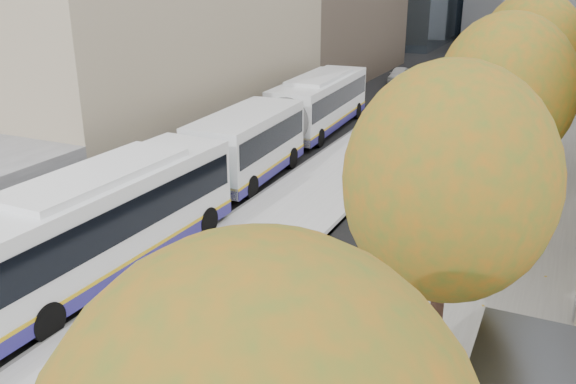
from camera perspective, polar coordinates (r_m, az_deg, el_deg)
The scene contains 7 objects.
bus_platform at distance 35.98m, azimuth 9.14°, elevation 5.25°, with size 4.25×150.00×0.15m, color silver.
sidewalk at distance 34.77m, azimuth 21.89°, elevation 3.45°, with size 4.75×150.00×0.08m, color gray.
tree_c at distance 12.32m, azimuth 14.83°, elevation 0.80°, with size 4.20×4.20×7.28m.
tree_d at distance 20.94m, azimuth 19.66°, elevation 8.77°, with size 4.40×4.40×7.60m.
tree_e at distance 29.79m, azimuth 21.70°, elevation 12.04°, with size 4.60×4.60×7.92m.
bus_far at distance 32.91m, azimuth 0.54°, elevation 7.03°, with size 3.58×18.79×3.11m.
distant_car at distance 54.15m, azimuth 10.36°, elevation 10.77°, with size 1.46×3.63×1.24m, color silver.
Camera 1 is at (5.50, 1.48, 9.21)m, focal length 38.00 mm.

